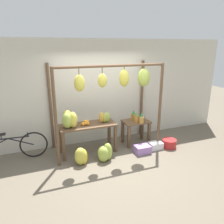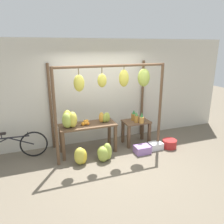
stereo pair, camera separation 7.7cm
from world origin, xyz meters
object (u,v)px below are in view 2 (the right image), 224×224
orange_pile (86,122)px  pineapple_cluster (137,117)px  blue_bucket (169,144)px  parked_bicycle (9,146)px  fruit_crate_purple (156,146)px  banana_pile_ground_right (104,153)px  banana_pile_on_table (69,120)px  banana_pile_ground_left (81,156)px  papaya_pile (105,117)px  fruit_crate_white (142,149)px

orange_pile → pineapple_cluster: pineapple_cluster is taller
pineapple_cluster → blue_bucket: pineapple_cluster is taller
parked_bicycle → fruit_crate_purple: (3.54, -0.73, -0.26)m
banana_pile_ground_right → fruit_crate_purple: size_ratio=1.49×
banana_pile_on_table → fruit_crate_purple: bearing=-10.5°
banana_pile_ground_left → fruit_crate_purple: banana_pile_ground_left is taller
banana_pile_ground_left → papaya_pile: bearing=35.4°
banana_pile_on_table → papaya_pile: (0.91, 0.06, -0.07)m
banana_pile_ground_right → blue_bucket: (1.84, 0.01, -0.08)m
blue_bucket → orange_pile: bearing=165.6°
parked_bicycle → banana_pile_ground_right: bearing=-20.9°
banana_pile_on_table → blue_bucket: banana_pile_on_table is taller
fruit_crate_white → banana_pile_ground_right: bearing=179.5°
banana_pile_on_table → banana_pile_ground_right: (0.71, -0.47, -0.76)m
orange_pile → fruit_crate_purple: size_ratio=0.71×
pineapple_cluster → blue_bucket: size_ratio=1.11×
blue_bucket → banana_pile_on_table: bearing=169.8°
banana_pile_ground_right → blue_bucket: bearing=0.5°
pineapple_cluster → fruit_crate_purple: size_ratio=1.20×
pineapple_cluster → blue_bucket: (0.74, -0.50, -0.68)m
pineapple_cluster → blue_bucket: 1.12m
banana_pile_ground_left → fruit_crate_purple: size_ratio=1.21×
papaya_pile → fruit_crate_purple: size_ratio=0.93×
orange_pile → parked_bicycle: size_ratio=0.14×
fruit_crate_white → parked_bicycle: bearing=165.4°
banana_pile_ground_left → orange_pile: bearing=64.2°
fruit_crate_white → fruit_crate_purple: (0.44, 0.08, -0.01)m
pineapple_cluster → parked_bicycle: 3.23m
fruit_crate_white → papaya_pile: size_ratio=1.20×
blue_bucket → fruit_crate_white: bearing=-178.4°
pineapple_cluster → fruit_crate_white: size_ratio=1.08×
banana_pile_ground_right → papaya_pile: papaya_pile is taller
fruit_crate_white → blue_bucket: blue_bucket is taller
banana_pile_on_table → fruit_crate_purple: banana_pile_on_table is taller
pineapple_cluster → parked_bicycle: pineapple_cluster is taller
banana_pile_on_table → blue_bucket: 2.72m
banana_pile_on_table → papaya_pile: 0.92m
blue_bucket → pineapple_cluster: bearing=146.2°
orange_pile → banana_pile_ground_right: size_ratio=0.48×
banana_pile_on_table → fruit_crate_purple: size_ratio=1.22×
banana_pile_on_table → fruit_crate_purple: 2.36m
pineapple_cluster → papaya_pile: (-0.90, 0.02, 0.09)m
blue_bucket → fruit_crate_purple: blue_bucket is taller
orange_pile → blue_bucket: size_ratio=0.66×
banana_pile_on_table → fruit_crate_white: (1.72, -0.48, -0.85)m
papaya_pile → orange_pile: bearing=177.3°
orange_pile → papaya_pile: 0.50m
orange_pile → fruit_crate_purple: 1.94m
banana_pile_on_table → pineapple_cluster: (1.81, 0.04, -0.16)m
parked_bicycle → papaya_pile: 2.37m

